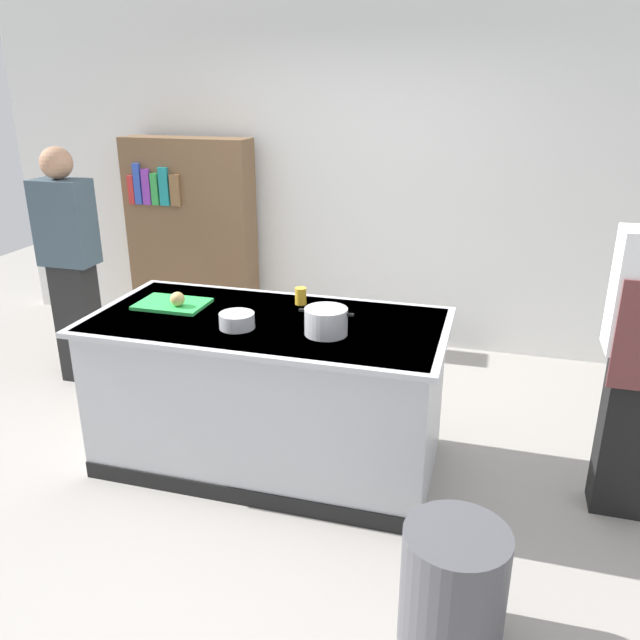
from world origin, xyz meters
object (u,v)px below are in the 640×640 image
object	(u,v)px
juice_cup	(301,296)
stock_pot	(326,321)
mixing_bowl	(237,321)
onion	(178,299)
person_guest	(70,262)
bookshelf	(192,239)
trash_bin	(453,589)

from	to	relation	value
juice_cup	stock_pot	bearing A→B (deg)	-57.17
stock_pot	mixing_bowl	bearing A→B (deg)	-174.84
onion	person_guest	bearing A→B (deg)	151.12
person_guest	onion	bearing A→B (deg)	79.95
mixing_bowl	bookshelf	world-z (taller)	bookshelf
juice_cup	mixing_bowl	bearing A→B (deg)	-114.63
stock_pot	juice_cup	size ratio (longest dim) A/B	2.90
onion	trash_bin	xyz separation A→B (m)	(1.69, -1.06, -0.70)
onion	stock_pot	size ratio (longest dim) A/B	0.29
juice_cup	trash_bin	size ratio (longest dim) A/B	0.19
stock_pot	bookshelf	world-z (taller)	bookshelf
stock_pot	person_guest	xyz separation A→B (m)	(-2.12, 0.80, -0.06)
bookshelf	trash_bin	bearing A→B (deg)	-48.66
trash_bin	bookshelf	size ratio (longest dim) A/B	0.31
mixing_bowl	bookshelf	distance (m)	2.33
juice_cup	person_guest	xyz separation A→B (m)	(-1.86, 0.39, -0.04)
onion	bookshelf	xyz separation A→B (m)	(-0.81, 1.78, -0.11)
stock_pot	bookshelf	distance (m)	2.58
juice_cup	bookshelf	bearing A→B (deg)	134.18
onion	bookshelf	bearing A→B (deg)	114.40
onion	stock_pot	distance (m)	0.93
mixing_bowl	juice_cup	world-z (taller)	juice_cup
person_guest	bookshelf	size ratio (longest dim) A/B	1.01
trash_bin	person_guest	distance (m)	3.44
juice_cup	trash_bin	bearing A→B (deg)	-52.17
mixing_bowl	trash_bin	world-z (taller)	mixing_bowl
person_guest	trash_bin	bearing A→B (deg)	78.03
stock_pot	trash_bin	distance (m)	1.40
juice_cup	bookshelf	distance (m)	2.10
stock_pot	trash_bin	world-z (taller)	stock_pot
bookshelf	stock_pot	bearing A→B (deg)	-47.98
stock_pot	person_guest	distance (m)	2.27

